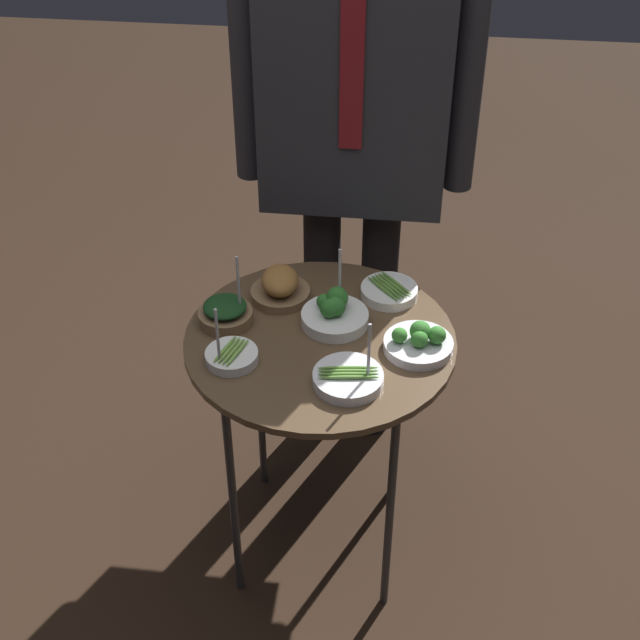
# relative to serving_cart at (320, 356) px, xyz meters

# --- Properties ---
(ground_plane) EXTENTS (8.00, 8.00, 0.00)m
(ground_plane) POSITION_rel_serving_cart_xyz_m (0.00, 0.00, -0.65)
(ground_plane) COLOR black
(serving_cart) EXTENTS (0.62, 0.62, 0.71)m
(serving_cart) POSITION_rel_serving_cart_xyz_m (0.00, 0.00, 0.00)
(serving_cart) COLOR brown
(serving_cart) RESTS_ON ground_plane
(bowl_asparagus_back_left) EXTENTS (0.12, 0.12, 0.16)m
(bowl_asparagus_back_left) POSITION_rel_serving_cart_xyz_m (-0.18, -0.11, 0.07)
(bowl_asparagus_back_left) COLOR white
(bowl_asparagus_back_left) RESTS_ON serving_cart
(bowl_broccoli_mid_right) EXTENTS (0.16, 0.16, 0.18)m
(bowl_broccoli_mid_right) POSITION_rel_serving_cart_xyz_m (0.03, 0.06, 0.09)
(bowl_broccoli_mid_right) COLOR white
(bowl_broccoli_mid_right) RESTS_ON serving_cart
(bowl_roast_back_right) EXTENTS (0.14, 0.14, 0.08)m
(bowl_roast_back_right) POSITION_rel_serving_cart_xyz_m (-0.11, 0.14, 0.09)
(bowl_roast_back_right) COLOR brown
(bowl_roast_back_right) RESTS_ON serving_cart
(bowl_asparagus_front_center) EXTENTS (0.15, 0.15, 0.16)m
(bowl_asparagus_front_center) POSITION_rel_serving_cart_xyz_m (0.08, -0.15, 0.07)
(bowl_asparagus_front_center) COLOR silver
(bowl_asparagus_front_center) RESTS_ON serving_cart
(bowl_spinach_mid_left) EXTENTS (0.13, 0.13, 0.18)m
(bowl_spinach_mid_left) POSITION_rel_serving_cart_xyz_m (-0.23, 0.03, 0.08)
(bowl_spinach_mid_left) COLOR brown
(bowl_spinach_mid_left) RESTS_ON serving_cart
(bowl_broccoli_center) EXTENTS (0.16, 0.16, 0.07)m
(bowl_broccoli_center) POSITION_rel_serving_cart_xyz_m (0.23, -0.02, 0.08)
(bowl_broccoli_center) COLOR silver
(bowl_broccoli_center) RESTS_ON serving_cart
(bowl_asparagus_near_rim) EXTENTS (0.14, 0.14, 0.03)m
(bowl_asparagus_near_rim) POSITION_rel_serving_cart_xyz_m (0.15, 0.18, 0.07)
(bowl_asparagus_near_rim) COLOR white
(bowl_asparagus_near_rim) RESTS_ON serving_cart
(waiter_figure) EXTENTS (0.61, 0.23, 1.65)m
(waiter_figure) POSITION_rel_serving_cart_xyz_m (0.03, 0.46, 0.39)
(waiter_figure) COLOR black
(waiter_figure) RESTS_ON ground_plane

